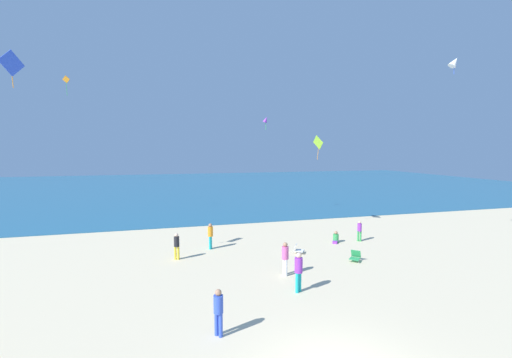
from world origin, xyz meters
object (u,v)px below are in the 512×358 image
beach_chair_mid_beach (297,249)px  kite_orange (66,80)px  person_2 (359,229)px  kite_lime (318,143)px  person_3 (177,244)px  person_5 (210,234)px  kite_blue (11,63)px  kite_white (454,62)px  person_6 (285,256)px  person_0 (218,309)px  beach_chair_near_camera (355,256)px  kite_purple (266,120)px  person_1 (336,238)px  person_7 (299,269)px

beach_chair_mid_beach → kite_orange: size_ratio=0.47×
person_2 → kite_lime: 7.13m
person_3 → person_5: person_5 is taller
beach_chair_mid_beach → kite_orange: (-15.30, 13.65, 11.63)m
kite_blue → kite_white: kite_white is taller
person_6 → kite_white: bearing=-174.2°
person_0 → person_2: bearing=179.1°
beach_chair_near_camera → kite_white: (6.97, 0.92, 11.08)m
person_3 → kite_purple: (8.33, 10.54, 7.97)m
person_1 → kite_blue: size_ratio=0.46×
beach_chair_mid_beach → person_1: person_1 is taller
kite_lime → person_1: bearing=-96.8°
beach_chair_near_camera → person_3: person_3 is taller
person_3 → kite_orange: (-8.40, 12.93, 11.02)m
beach_chair_near_camera → person_7: 5.41m
beach_chair_near_camera → kite_blue: 19.06m
beach_chair_mid_beach → kite_white: (9.50, -1.19, 11.09)m
person_2 → kite_purple: size_ratio=1.12×
person_3 → person_7: bearing=-121.6°
person_1 → person_3: 10.24m
person_5 → kite_white: (14.34, -3.41, 10.42)m
person_5 → person_0: bearing=-73.1°
person_3 → kite_orange: 18.95m
person_6 → kite_lime: bearing=-127.7°
person_3 → beach_chair_near_camera: bearing=-89.0°
beach_chair_near_camera → kite_lime: size_ratio=0.45×
person_2 → kite_purple: (-3.55, 9.92, 8.03)m
person_7 → kite_white: (11.50, 3.79, 10.35)m
kite_white → kite_purple: bearing=122.9°
person_7 → kite_purple: (3.43, 16.24, 7.84)m
beach_chair_mid_beach → kite_lime: kite_lime is taller
person_1 → kite_lime: bearing=-147.6°
person_1 → kite_orange: size_ratio=0.46×
person_0 → person_3: person_0 is taller
person_2 → person_3: (-11.88, -0.62, 0.06)m
kite_purple → kite_blue: kite_blue is taller
beach_chair_near_camera → beach_chair_mid_beach: bearing=-85.5°
person_3 → person_6: (5.00, -3.78, 0.09)m
person_6 → kite_orange: size_ratio=0.99×
beach_chair_near_camera → person_2: (2.45, 3.45, 0.53)m
kite_lime → person_3: bearing=-156.9°
beach_chair_near_camera → person_0: (-8.34, -5.33, 0.65)m
beach_chair_near_camera → kite_blue: size_ratio=0.50×
kite_purple → kite_blue: 19.29m
beach_chair_mid_beach → person_7: person_7 is taller
person_6 → kite_purple: 16.68m
person_3 → kite_blue: size_ratio=0.90×
person_1 → kite_white: bearing=106.1°
kite_lime → beach_chair_near_camera: bearing=-99.4°
person_1 → kite_orange: 25.08m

